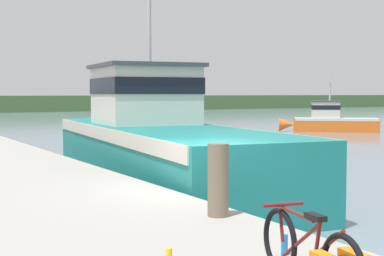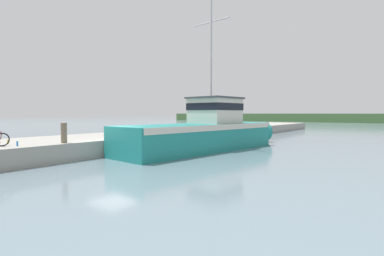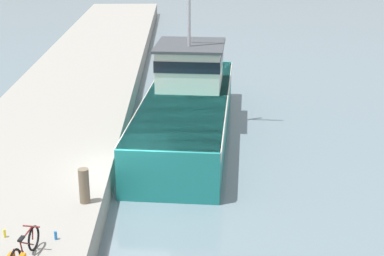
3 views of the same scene
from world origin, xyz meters
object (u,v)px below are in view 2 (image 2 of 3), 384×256
object	(u,v)px
fishing_boat_main	(207,131)
mooring_post	(64,133)
water_bottle_on_curb	(17,144)
water_bottle_by_bike	(8,142)

from	to	relation	value
fishing_boat_main	mooring_post	distance (m)	9.43
mooring_post	water_bottle_on_curb	distance (m)	2.22
mooring_post	fishing_boat_main	bearing A→B (deg)	70.35
fishing_boat_main	water_bottle_on_curb	distance (m)	11.60
water_bottle_by_bike	water_bottle_on_curb	bearing A→B (deg)	-5.79
mooring_post	water_bottle_by_bike	world-z (taller)	mooring_post
fishing_boat_main	water_bottle_by_bike	distance (m)	11.97
fishing_boat_main	water_bottle_by_bike	xyz separation A→B (m)	(-4.99, -10.88, -0.23)
water_bottle_by_bike	mooring_post	bearing A→B (deg)	47.69
fishing_boat_main	mooring_post	bearing A→B (deg)	-103.38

